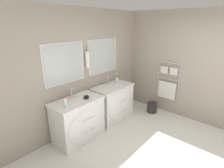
{
  "coord_description": "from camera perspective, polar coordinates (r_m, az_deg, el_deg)",
  "views": [
    {
      "loc": [
        -2.28,
        -0.64,
        2.28
      ],
      "look_at": [
        0.26,
        1.57,
        1.11
      ],
      "focal_mm": 28.0,
      "sensor_mm": 36.0,
      "label": 1
    }
  ],
  "objects": [
    {
      "name": "faucet_left",
      "position": [
        3.56,
        -12.92,
        -2.88
      ],
      "size": [
        0.17,
        0.14,
        0.23
      ],
      "color": "silver",
      "rests_on": "vanity_left"
    },
    {
      "name": "amenity_bowl",
      "position": [
        3.53,
        -8.38,
        -4.19
      ],
      "size": [
        0.12,
        0.12,
        0.07
      ],
      "color": "black",
      "rests_on": "vanity_left"
    },
    {
      "name": "waste_bin",
      "position": [
        4.87,
        12.91,
        -7.38
      ],
      "size": [
        0.26,
        0.26,
        0.27
      ],
      "color": "#282626",
      "rests_on": "ground_plane"
    },
    {
      "name": "wall_right",
      "position": [
        4.67,
        19.39,
        5.88
      ],
      "size": [
        0.13,
        4.36,
        2.6
      ],
      "color": "#9E9384",
      "rests_on": "ground_plane"
    },
    {
      "name": "vanity_right",
      "position": [
        4.33,
        0.56,
        -6.04
      ],
      "size": [
        1.02,
        0.64,
        0.86
      ],
      "color": "white",
      "rests_on": "ground_plane"
    },
    {
      "name": "wall_back",
      "position": [
        3.83,
        -10.52,
        4.16
      ],
      "size": [
        5.49,
        0.17,
        2.6
      ],
      "color": "#9E9384",
      "rests_on": "ground_plane"
    },
    {
      "name": "flower_vase",
      "position": [
        4.37,
        1.59,
        1.79
      ],
      "size": [
        0.07,
        0.07,
        0.28
      ],
      "color": "silver",
      "rests_on": "vanity_right"
    },
    {
      "name": "vanity_left",
      "position": [
        3.67,
        -10.65,
        -11.38
      ],
      "size": [
        1.02,
        0.64,
        0.86
      ],
      "color": "white",
      "rests_on": "ground_plane"
    },
    {
      "name": "toiletry_bottle",
      "position": [
        3.23,
        -15.04,
        -5.82
      ],
      "size": [
        0.05,
        0.05,
        0.21
      ],
      "color": "silver",
      "rests_on": "vanity_left"
    },
    {
      "name": "faucet_right",
      "position": [
        4.24,
        -1.2,
        1.21
      ],
      "size": [
        0.17,
        0.14,
        0.23
      ],
      "color": "silver",
      "rests_on": "vanity_right"
    }
  ]
}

